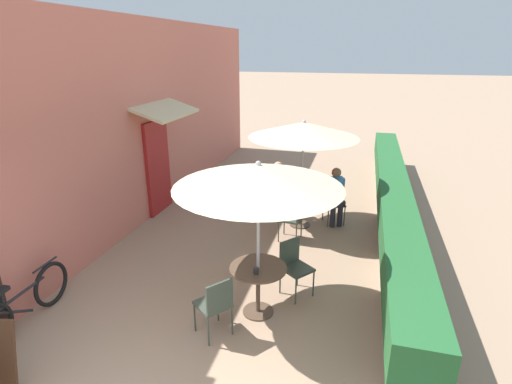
{
  "coord_description": "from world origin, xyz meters",
  "views": [
    {
      "loc": [
        2.01,
        -2.55,
        3.6
      ],
      "look_at": [
        0.15,
        4.37,
        1.0
      ],
      "focal_mm": 28.0,
      "sensor_mm": 36.0,
      "label": 1
    }
  ],
  "objects_px": {
    "patio_table_mid": "(301,201)",
    "cafe_chair_mid_left": "(333,200)",
    "cafe_chair_near_left": "(294,263)",
    "cafe_chair_mid_right": "(275,194)",
    "cafe_chair_near_right": "(216,303)",
    "patio_table_near": "(258,279)",
    "patio_umbrella_near": "(258,176)",
    "coffee_cup_near": "(256,271)",
    "seated_patron_mid_left": "(335,194)",
    "cafe_chair_mid_back": "(294,216)",
    "patio_umbrella_mid": "(304,130)",
    "coffee_cup_mid": "(302,189)",
    "bicycle_leaning": "(23,304)",
    "seated_patron_mid_right": "(279,186)"
  },
  "relations": [
    {
      "from": "patio_umbrella_mid",
      "to": "cafe_chair_mid_left",
      "type": "bearing_deg",
      "value": 29.34
    },
    {
      "from": "cafe_chair_near_right",
      "to": "patio_table_near",
      "type": "bearing_deg",
      "value": 5.9
    },
    {
      "from": "patio_table_mid",
      "to": "bicycle_leaning",
      "type": "relative_size",
      "value": 0.47
    },
    {
      "from": "cafe_chair_mid_back",
      "to": "cafe_chair_near_right",
      "type": "bearing_deg",
      "value": 177.23
    },
    {
      "from": "cafe_chair_mid_right",
      "to": "bicycle_leaning",
      "type": "bearing_deg",
      "value": -81.34
    },
    {
      "from": "patio_table_near",
      "to": "seated_patron_mid_left",
      "type": "bearing_deg",
      "value": 76.8
    },
    {
      "from": "patio_table_mid",
      "to": "cafe_chair_mid_right",
      "type": "relative_size",
      "value": 0.92
    },
    {
      "from": "patio_table_mid",
      "to": "bicycle_leaning",
      "type": "bearing_deg",
      "value": -126.03
    },
    {
      "from": "cafe_chair_mid_right",
      "to": "seated_patron_mid_right",
      "type": "xyz_separation_m",
      "value": [
        0.07,
        0.09,
        0.17
      ]
    },
    {
      "from": "cafe_chair_near_left",
      "to": "patio_umbrella_mid",
      "type": "relative_size",
      "value": 0.38
    },
    {
      "from": "cafe_chair_mid_right",
      "to": "patio_umbrella_mid",
      "type": "bearing_deg",
      "value": 5.9
    },
    {
      "from": "cafe_chair_near_right",
      "to": "patio_umbrella_mid",
      "type": "relative_size",
      "value": 0.38
    },
    {
      "from": "patio_umbrella_mid",
      "to": "cafe_chair_near_right",
      "type": "bearing_deg",
      "value": -97.64
    },
    {
      "from": "patio_umbrella_near",
      "to": "cafe_chair_near_left",
      "type": "xyz_separation_m",
      "value": [
        0.4,
        0.63,
        -1.55
      ]
    },
    {
      "from": "cafe_chair_near_left",
      "to": "cafe_chair_mid_back",
      "type": "xyz_separation_m",
      "value": [
        -0.3,
        1.77,
        0.0
      ]
    },
    {
      "from": "cafe_chair_mid_left",
      "to": "cafe_chair_mid_right",
      "type": "relative_size",
      "value": 1.0
    },
    {
      "from": "cafe_chair_mid_left",
      "to": "patio_table_near",
      "type": "bearing_deg",
      "value": 54.43
    },
    {
      "from": "cafe_chair_near_right",
      "to": "coffee_cup_near",
      "type": "relative_size",
      "value": 9.67
    },
    {
      "from": "patio_table_near",
      "to": "patio_umbrella_mid",
      "type": "relative_size",
      "value": 0.35
    },
    {
      "from": "patio_umbrella_near",
      "to": "cafe_chair_near_right",
      "type": "xyz_separation_m",
      "value": [
        -0.4,
        -0.63,
        -1.55
      ]
    },
    {
      "from": "patio_table_near",
      "to": "cafe_chair_mid_back",
      "type": "distance_m",
      "value": 2.4
    },
    {
      "from": "seated_patron_mid_left",
      "to": "patio_table_near",
      "type": "bearing_deg",
      "value": 53.36
    },
    {
      "from": "coffee_cup_near",
      "to": "cafe_chair_near_right",
      "type": "bearing_deg",
      "value": -132.34
    },
    {
      "from": "bicycle_leaning",
      "to": "cafe_chair_mid_right",
      "type": "bearing_deg",
      "value": 60.74
    },
    {
      "from": "patio_table_mid",
      "to": "seated_patron_mid_left",
      "type": "distance_m",
      "value": 0.75
    },
    {
      "from": "cafe_chair_mid_left",
      "to": "cafe_chair_mid_back",
      "type": "bearing_deg",
      "value": 35.9
    },
    {
      "from": "patio_table_mid",
      "to": "cafe_chair_mid_left",
      "type": "relative_size",
      "value": 0.92
    },
    {
      "from": "coffee_cup_mid",
      "to": "coffee_cup_near",
      "type": "bearing_deg",
      "value": -91.38
    },
    {
      "from": "patio_table_near",
      "to": "cafe_chair_mid_left",
      "type": "distance_m",
      "value": 3.59
    },
    {
      "from": "patio_umbrella_mid",
      "to": "seated_patron_mid_left",
      "type": "height_order",
      "value": "patio_umbrella_mid"
    },
    {
      "from": "cafe_chair_near_right",
      "to": "coffee_cup_near",
      "type": "distance_m",
      "value": 0.67
    },
    {
      "from": "patio_table_mid",
      "to": "cafe_chair_mid_left",
      "type": "bearing_deg",
      "value": 29.34
    },
    {
      "from": "cafe_chair_near_left",
      "to": "coffee_cup_mid",
      "type": "relative_size",
      "value": 9.67
    },
    {
      "from": "cafe_chair_mid_left",
      "to": "coffee_cup_near",
      "type": "bearing_deg",
      "value": 55.2
    },
    {
      "from": "patio_umbrella_near",
      "to": "seated_patron_mid_right",
      "type": "bearing_deg",
      "value": 97.38
    },
    {
      "from": "cafe_chair_mid_left",
      "to": "seated_patron_mid_right",
      "type": "bearing_deg",
      "value": -28.34
    },
    {
      "from": "cafe_chair_near_left",
      "to": "cafe_chair_mid_right",
      "type": "xyz_separation_m",
      "value": [
        -0.93,
        2.89,
        0.0
      ]
    },
    {
      "from": "patio_umbrella_near",
      "to": "patio_table_mid",
      "type": "bearing_deg",
      "value": 88.08
    },
    {
      "from": "seated_patron_mid_left",
      "to": "bicycle_leaning",
      "type": "xyz_separation_m",
      "value": [
        -3.78,
        -4.51,
        -0.34
      ]
    },
    {
      "from": "cafe_chair_near_left",
      "to": "seated_patron_mid_right",
      "type": "xyz_separation_m",
      "value": [
        -0.87,
        2.98,
        0.17
      ]
    },
    {
      "from": "patio_table_near",
      "to": "cafe_chair_near_left",
      "type": "bearing_deg",
      "value": 57.47
    },
    {
      "from": "seated_patron_mid_left",
      "to": "bicycle_leaning",
      "type": "bearing_deg",
      "value": 26.57
    },
    {
      "from": "patio_table_mid",
      "to": "coffee_cup_mid",
      "type": "relative_size",
      "value": 8.88
    },
    {
      "from": "seated_patron_mid_left",
      "to": "cafe_chair_mid_back",
      "type": "relative_size",
      "value": 1.44
    },
    {
      "from": "patio_table_mid",
      "to": "seated_patron_mid_left",
      "type": "bearing_deg",
      "value": 20.7
    },
    {
      "from": "seated_patron_mid_left",
      "to": "seated_patron_mid_right",
      "type": "xyz_separation_m",
      "value": [
        -1.27,
        0.21,
        0.0
      ]
    },
    {
      "from": "patio_umbrella_near",
      "to": "coffee_cup_near",
      "type": "height_order",
      "value": "patio_umbrella_near"
    },
    {
      "from": "cafe_chair_near_left",
      "to": "cafe_chair_mid_right",
      "type": "height_order",
      "value": "same"
    },
    {
      "from": "patio_table_mid",
      "to": "patio_umbrella_mid",
      "type": "distance_m",
      "value": 1.52
    },
    {
      "from": "cafe_chair_near_left",
      "to": "patio_table_mid",
      "type": "bearing_deg",
      "value": -134.89
    }
  ]
}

